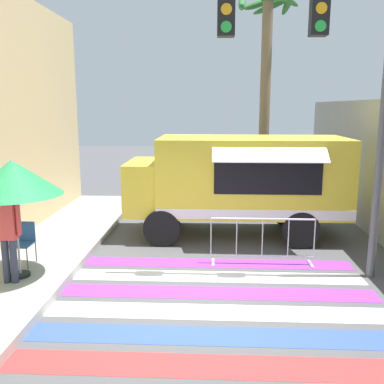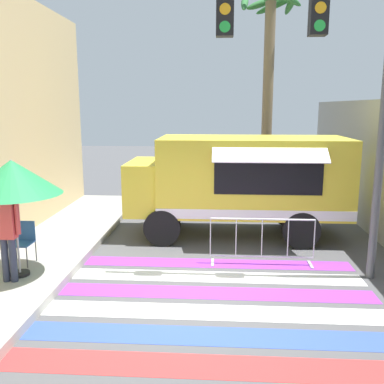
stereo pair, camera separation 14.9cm
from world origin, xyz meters
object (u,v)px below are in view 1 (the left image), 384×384
Objects in this scene: vendor_person at (7,229)px; food_truck at (235,178)px; patio_umbrella at (13,178)px; barricade_front at (262,241)px; traffic_signal_pole at (321,55)px; folding_chair at (22,239)px; palm_tree at (266,58)px.

food_truck is at bearing 52.27° from vendor_person.
patio_umbrella is at bearing -140.55° from food_truck.
vendor_person is at bearing -138.51° from food_truck.
traffic_signal_pole is at bearing -34.11° from barricade_front.
patio_umbrella is 2.58× the size of folding_chair.
palm_tree is at bearing 66.60° from vendor_person.
vendor_person is (0.19, -0.96, 0.50)m from folding_chair.
traffic_signal_pole is 7.05× the size of folding_chair.
folding_chair is 0.12× the size of palm_tree.
palm_tree is at bearing 83.75° from barricade_front.
food_truck reaches higher than vendor_person.
patio_umbrella is 0.94m from vendor_person.
patio_umbrella is at bearing -61.58° from folding_chair.
traffic_signal_pole is 0.83× the size of palm_tree.
palm_tree is (5.50, 8.09, 3.81)m from vendor_person.
vendor_person is (-0.04, -0.30, -0.89)m from patio_umbrella.
traffic_signal_pole is 2.73× the size of patio_umbrella.
traffic_signal_pole is at bearing -63.25° from food_truck.
palm_tree reaches higher than folding_chair.
food_truck is 2.44m from barricade_front.
folding_chair is (-4.47, -2.83, -0.85)m from food_truck.
barricade_front is at bearing 15.67° from patio_umbrella.
traffic_signal_pole is at bearing 10.14° from folding_chair.
food_truck is 5.65m from palm_tree.
patio_umbrella is 0.30× the size of palm_tree.
patio_umbrella is 9.95m from palm_tree.
food_truck is 5.52m from patio_umbrella.
food_truck is at bearing 103.20° from barricade_front.
food_truck is at bearing -105.75° from palm_tree.
vendor_person reaches higher than folding_chair.
vendor_person is at bearing -169.71° from traffic_signal_pole.
folding_chair is 0.49× the size of vendor_person.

